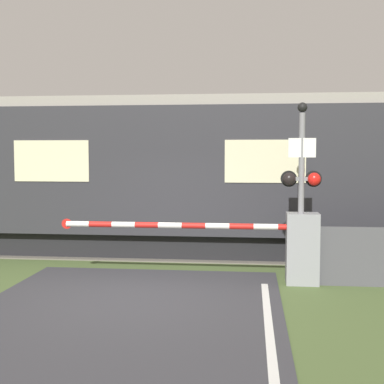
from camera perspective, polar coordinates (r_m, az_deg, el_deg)
ground_plane at (r=9.40m, az=-5.72°, el=-10.97°), size 80.00×80.00×0.00m
track_bed at (r=13.64m, az=-1.82°, el=-6.08°), size 36.00×3.20×0.13m
train at (r=13.30m, az=7.61°, el=1.85°), size 17.48×3.19×3.75m
crossing_barrier at (r=10.22m, az=9.94°, el=-5.61°), size 4.95×0.44×1.34m
signal_post at (r=10.06m, az=11.59°, el=1.08°), size 0.75×0.26×3.38m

